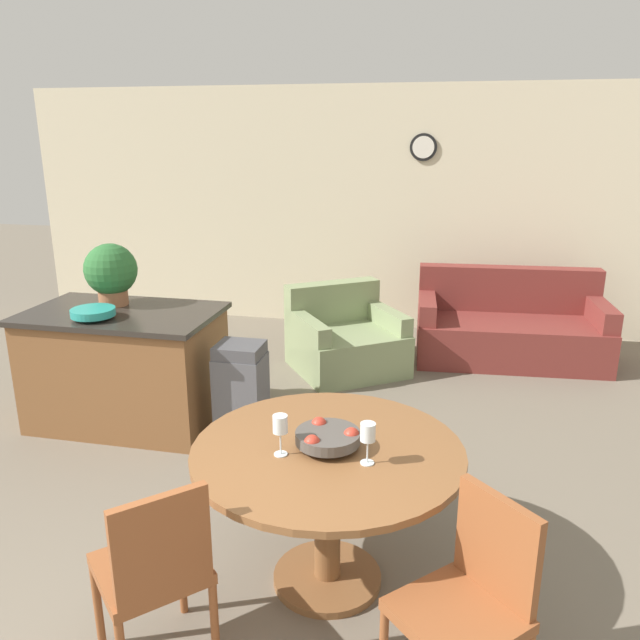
{
  "coord_description": "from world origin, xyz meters",
  "views": [
    {
      "loc": [
        1.09,
        -1.44,
        2.2
      ],
      "look_at": [
        0.21,
        2.57,
        0.96
      ],
      "focal_mm": 35.0,
      "sensor_mm": 36.0,
      "label": 1
    }
  ],
  "objects": [
    {
      "name": "wall_back",
      "position": [
        0.0,
        5.64,
        1.35
      ],
      "size": [
        8.0,
        0.09,
        2.7
      ],
      "color": "beige",
      "rests_on": "ground_plane"
    },
    {
      "name": "dining_table",
      "position": [
        0.55,
        1.17,
        0.59
      ],
      "size": [
        1.31,
        1.31,
        0.76
      ],
      "color": "brown",
      "rests_on": "ground_plane"
    },
    {
      "name": "dining_chair_near_left",
      "position": [
        -0.02,
        0.5,
        0.51
      ],
      "size": [
        0.59,
        0.59,
        0.9
      ],
      "rotation": [
        0.0,
        0.0,
        7.07
      ],
      "color": "brown",
      "rests_on": "ground_plane"
    },
    {
      "name": "dining_chair_near_right",
      "position": [
        1.23,
        0.6,
        0.51
      ],
      "size": [
        0.59,
        0.59,
        0.9
      ],
      "rotation": [
        0.0,
        0.0,
        8.64
      ],
      "color": "brown",
      "rests_on": "ground_plane"
    },
    {
      "name": "fruit_bowl",
      "position": [
        0.55,
        1.18,
        0.81
      ],
      "size": [
        0.31,
        0.31,
        0.11
      ],
      "color": "#4C4742",
      "rests_on": "dining_table"
    },
    {
      "name": "wine_glass_left",
      "position": [
        0.35,
        1.06,
        0.9
      ],
      "size": [
        0.07,
        0.07,
        0.2
      ],
      "color": "silver",
      "rests_on": "dining_table"
    },
    {
      "name": "wine_glass_right",
      "position": [
        0.76,
        1.07,
        0.9
      ],
      "size": [
        0.07,
        0.07,
        0.2
      ],
      "color": "silver",
      "rests_on": "dining_table"
    },
    {
      "name": "kitchen_island",
      "position": [
        -1.35,
        2.64,
        0.45
      ],
      "size": [
        1.44,
        0.88,
        0.91
      ],
      "color": "brown",
      "rests_on": "ground_plane"
    },
    {
      "name": "teal_bowl",
      "position": [
        -1.43,
        2.42,
        0.95
      ],
      "size": [
        0.31,
        0.31,
        0.08
      ],
      "color": "teal",
      "rests_on": "kitchen_island"
    },
    {
      "name": "potted_plant",
      "position": [
        -1.49,
        2.8,
        1.17
      ],
      "size": [
        0.4,
        0.4,
        0.48
      ],
      "color": "#A36642",
      "rests_on": "kitchen_island"
    },
    {
      "name": "trash_bin",
      "position": [
        -0.36,
        2.5,
        0.38
      ],
      "size": [
        0.34,
        0.31,
        0.77
      ],
      "color": "#56565B",
      "rests_on": "ground_plane"
    },
    {
      "name": "couch",
      "position": [
        1.67,
        4.78,
        0.3
      ],
      "size": [
        1.87,
        1.02,
        0.88
      ],
      "rotation": [
        0.0,
        0.0,
        0.07
      ],
      "color": "maroon",
      "rests_on": "ground_plane"
    },
    {
      "name": "armchair",
      "position": [
        0.11,
        4.13,
        0.27
      ],
      "size": [
        1.29,
        1.28,
        0.79
      ],
      "rotation": [
        0.0,
        0.0,
        0.62
      ],
      "color": "gray",
      "rests_on": "ground_plane"
    }
  ]
}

